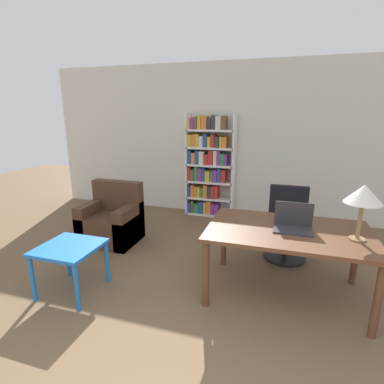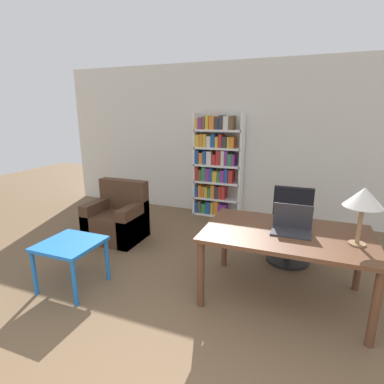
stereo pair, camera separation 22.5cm
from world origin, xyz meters
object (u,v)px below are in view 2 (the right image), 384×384
object	(u,v)px
table_lamp	(364,199)
office_chair	(290,229)
laptop	(291,226)
side_table_blue	(70,249)
bookshelf	(216,166)
desk	(286,240)
armchair	(117,220)

from	to	relation	value
table_lamp	office_chair	size ratio (longest dim) A/B	0.56
laptop	table_lamp	bearing A→B (deg)	-8.78
office_chair	side_table_blue	xyz separation A→B (m)	(-2.14, -1.53, 0.03)
side_table_blue	bookshelf	distance (m)	2.97
desk	side_table_blue	bearing A→B (deg)	-163.84
desk	bookshelf	bearing A→B (deg)	122.29
desk	armchair	size ratio (longest dim) A/B	1.83
office_chair	armchair	distance (m)	2.47
office_chair	armchair	xyz separation A→B (m)	(-2.45, -0.25, -0.12)
laptop	table_lamp	world-z (taller)	table_lamp
desk	office_chair	distance (m)	0.94
side_table_blue	bookshelf	bearing A→B (deg)	75.48
bookshelf	side_table_blue	bearing A→B (deg)	-104.52
laptop	armchair	distance (m)	2.62
side_table_blue	bookshelf	xyz separation A→B (m)	(0.74, 2.84, 0.47)
desk	laptop	xyz separation A→B (m)	(0.04, 0.01, 0.14)
desk	office_chair	bearing A→B (deg)	89.90
laptop	armchair	bearing A→B (deg)	165.46
side_table_blue	laptop	bearing A→B (deg)	16.20
armchair	bookshelf	size ratio (longest dim) A/B	0.47
table_lamp	side_table_blue	xyz separation A→B (m)	(-2.74, -0.55, -0.70)
side_table_blue	desk	bearing A→B (deg)	16.16
desk	laptop	bearing A→B (deg)	18.27
table_lamp	bookshelf	size ratio (longest dim) A/B	0.28
table_lamp	office_chair	world-z (taller)	table_lamp
armchair	office_chair	bearing A→B (deg)	5.86
table_lamp	bookshelf	bearing A→B (deg)	131.10
desk	table_lamp	bearing A→B (deg)	-7.01
laptop	side_table_blue	world-z (taller)	laptop
armchair	bookshelf	xyz separation A→B (m)	(1.05, 1.56, 0.62)
desk	table_lamp	distance (m)	0.79
desk	side_table_blue	size ratio (longest dim) A/B	2.67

